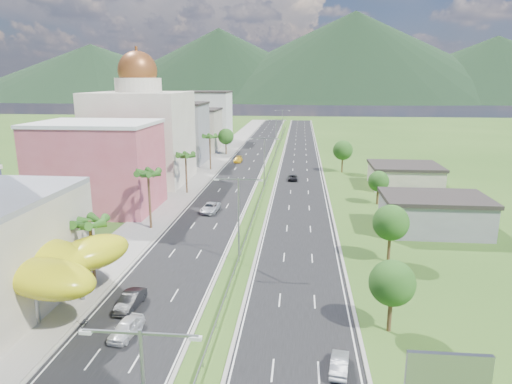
% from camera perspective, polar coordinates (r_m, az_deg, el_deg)
% --- Properties ---
extents(ground, '(500.00, 500.00, 0.00)m').
position_cam_1_polar(ground, '(50.00, -3.70, -13.07)').
color(ground, '#2D5119').
rests_on(ground, ground).
extents(road_left, '(11.00, 260.00, 0.04)m').
position_cam_1_polar(road_left, '(136.68, -0.77, 4.34)').
color(road_left, black).
rests_on(road_left, ground).
extents(road_right, '(11.00, 260.00, 0.04)m').
position_cam_1_polar(road_right, '(135.85, 5.54, 4.22)').
color(road_right, black).
rests_on(road_right, ground).
extents(sidewalk_left, '(7.00, 260.00, 0.12)m').
position_cam_1_polar(sidewalk_left, '(138.03, -4.71, 4.41)').
color(sidewalk_left, gray).
rests_on(sidewalk_left, ground).
extents(median_guardrail, '(0.10, 216.06, 0.76)m').
position_cam_1_polar(median_guardrail, '(118.26, 1.88, 3.13)').
color(median_guardrail, gray).
rests_on(median_guardrail, ground).
extents(streetlight_median_b, '(6.04, 0.25, 11.00)m').
position_cam_1_polar(streetlight_median_b, '(56.74, -2.19, -2.40)').
color(streetlight_median_b, gray).
rests_on(streetlight_median_b, ground).
extents(streetlight_median_c, '(6.04, 0.25, 11.00)m').
position_cam_1_polar(streetlight_median_c, '(95.58, 1.04, 4.30)').
color(streetlight_median_c, gray).
rests_on(streetlight_median_c, ground).
extents(streetlight_median_d, '(6.04, 0.25, 11.00)m').
position_cam_1_polar(streetlight_median_d, '(140.06, 2.52, 7.34)').
color(streetlight_median_d, gray).
rests_on(streetlight_median_d, ground).
extents(streetlight_median_e, '(6.04, 0.25, 11.00)m').
position_cam_1_polar(streetlight_median_e, '(184.79, 3.30, 8.91)').
color(streetlight_median_e, gray).
rests_on(streetlight_median_e, ground).
extents(lime_canopy, '(18.00, 15.00, 7.40)m').
position_cam_1_polar(lime_canopy, '(51.59, -27.29, -7.75)').
color(lime_canopy, gold).
rests_on(lime_canopy, ground).
extents(pink_shophouse, '(20.00, 15.00, 15.00)m').
position_cam_1_polar(pink_shophouse, '(85.18, -19.14, 2.86)').
color(pink_shophouse, '#B84B57').
rests_on(pink_shophouse, ground).
extents(domed_building, '(20.00, 20.00, 28.70)m').
position_cam_1_polar(domed_building, '(105.72, -14.16, 7.33)').
color(domed_building, beige).
rests_on(domed_building, ground).
extents(midrise_grey, '(16.00, 15.00, 16.00)m').
position_cam_1_polar(midrise_grey, '(129.49, -9.96, 7.17)').
color(midrise_grey, gray).
rests_on(midrise_grey, ground).
extents(midrise_beige, '(16.00, 15.00, 13.00)m').
position_cam_1_polar(midrise_beige, '(150.84, -7.72, 7.60)').
color(midrise_beige, '#9F9783').
rests_on(midrise_beige, ground).
extents(midrise_white, '(16.00, 15.00, 18.00)m').
position_cam_1_polar(midrise_white, '(172.98, -6.00, 9.27)').
color(midrise_white, silver).
rests_on(midrise_white, ground).
extents(billboard, '(5.20, 0.35, 6.20)m').
position_cam_1_polar(billboard, '(33.11, 22.84, -20.71)').
color(billboard, gray).
rests_on(billboard, ground).
extents(shed_near, '(15.00, 10.00, 5.00)m').
position_cam_1_polar(shed_near, '(74.72, 21.34, -2.74)').
color(shed_near, gray).
rests_on(shed_near, ground).
extents(shed_far, '(14.00, 12.00, 4.40)m').
position_cam_1_polar(shed_far, '(103.53, 18.06, 1.79)').
color(shed_far, '#9F9783').
rests_on(shed_far, ground).
extents(palm_tree_b, '(3.60, 3.60, 8.10)m').
position_cam_1_polar(palm_tree_b, '(53.68, -20.06, -3.86)').
color(palm_tree_b, '#47301C').
rests_on(palm_tree_b, ground).
extents(palm_tree_c, '(3.60, 3.60, 9.60)m').
position_cam_1_polar(palm_tree_c, '(71.26, -13.34, 2.05)').
color(palm_tree_c, '#47301C').
rests_on(palm_tree_c, ground).
extents(palm_tree_d, '(3.60, 3.60, 8.60)m').
position_cam_1_polar(palm_tree_d, '(93.11, -8.79, 4.38)').
color(palm_tree_d, '#47301C').
rests_on(palm_tree_d, ground).
extents(palm_tree_e, '(3.60, 3.60, 9.40)m').
position_cam_1_polar(palm_tree_e, '(117.13, -5.80, 6.77)').
color(palm_tree_e, '#47301C').
rests_on(palm_tree_e, ground).
extents(leafy_tree_lfar, '(4.90, 4.90, 8.05)m').
position_cam_1_polar(leafy_tree_lfar, '(141.87, -3.79, 6.93)').
color(leafy_tree_lfar, '#47301C').
rests_on(leafy_tree_lfar, ground).
extents(leafy_tree_ra, '(4.20, 4.20, 6.90)m').
position_cam_1_polar(leafy_tree_ra, '(43.70, 16.65, -10.87)').
color(leafy_tree_ra, '#47301C').
rests_on(leafy_tree_ra, ground).
extents(leafy_tree_rb, '(4.55, 4.55, 7.47)m').
position_cam_1_polar(leafy_tree_rb, '(59.74, 16.50, -3.71)').
color(leafy_tree_rb, '#47301C').
rests_on(leafy_tree_rb, ground).
extents(leafy_tree_rc, '(3.85, 3.85, 6.33)m').
position_cam_1_polar(leafy_tree_rc, '(87.14, 15.07, 1.29)').
color(leafy_tree_rc, '#47301C').
rests_on(leafy_tree_rc, ground).
extents(leafy_tree_rd, '(4.90, 4.90, 8.05)m').
position_cam_1_polar(leafy_tree_rd, '(115.71, 10.80, 5.15)').
color(leafy_tree_rd, '#47301C').
rests_on(leafy_tree_rd, ground).
extents(mountain_ridge, '(860.00, 140.00, 90.00)m').
position_cam_1_polar(mountain_ridge, '(497.26, 11.87, 10.97)').
color(mountain_ridge, black).
rests_on(mountain_ridge, ground).
extents(car_white_near_left, '(2.43, 4.67, 1.52)m').
position_cam_1_polar(car_white_near_left, '(44.60, -15.91, -16.02)').
color(car_white_near_left, silver).
rests_on(car_white_near_left, road_left).
extents(car_dark_left, '(1.96, 4.98, 1.61)m').
position_cam_1_polar(car_dark_left, '(49.20, -15.44, -12.95)').
color(car_dark_left, black).
rests_on(car_dark_left, road_left).
extents(car_silver_mid_left, '(3.09, 5.89, 1.58)m').
position_cam_1_polar(car_silver_mid_left, '(80.31, -5.72, -1.96)').
color(car_silver_mid_left, '#B5B8BE').
rests_on(car_silver_mid_left, road_left).
extents(car_yellow_far_left, '(2.12, 5.07, 1.46)m').
position_cam_1_polar(car_yellow_far_left, '(128.77, -2.25, 4.08)').
color(car_yellow_far_left, gold).
rests_on(car_yellow_far_left, road_left).
extents(car_silver_right, '(1.89, 4.06, 1.29)m').
position_cam_1_polar(car_silver_right, '(39.27, 10.39, -20.36)').
color(car_silver_right, '#A7A9AF').
rests_on(car_silver_right, road_right).
extents(car_dark_far_right, '(2.14, 4.60, 1.28)m').
position_cam_1_polar(car_dark_far_right, '(105.63, 4.60, 1.83)').
color(car_dark_far_right, black).
rests_on(car_dark_far_right, road_right).
extents(motorcycle, '(0.64, 2.06, 1.31)m').
position_cam_1_polar(motorcycle, '(46.93, -20.82, -14.98)').
color(motorcycle, black).
rests_on(motorcycle, road_left).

